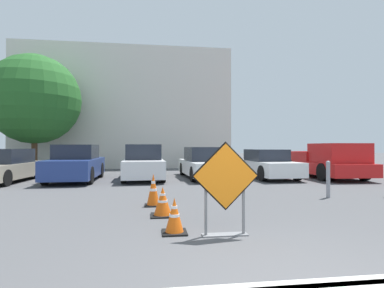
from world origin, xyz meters
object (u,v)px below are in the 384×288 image
road_closed_sign (225,184)px  traffic_cone_third (153,190)px  bollard_nearest (328,178)px  parked_car_third (144,163)px  parked_car_fifth (267,164)px  traffic_cone_nearest (174,216)px  traffic_cone_second (163,202)px  parked_car_fourth (205,164)px  parked_car_nearest (4,167)px  parked_car_second (76,164)px  pickup_truck (328,162)px

road_closed_sign → traffic_cone_third: 2.97m
bollard_nearest → parked_car_third: bearing=134.2°
parked_car_fifth → bollard_nearest: bearing=84.1°
traffic_cone_nearest → bollard_nearest: size_ratio=0.56×
traffic_cone_third → bollard_nearest: 5.03m
traffic_cone_second → parked_car_fourth: size_ratio=0.13×
road_closed_sign → traffic_cone_nearest: bearing=161.5°
bollard_nearest → parked_car_nearest: bearing=154.4°
parked_car_fourth → parked_car_fifth: size_ratio=1.11×
parked_car_third → bollard_nearest: size_ratio=3.86×
parked_car_second → pickup_truck: pickup_truck is taller
traffic_cone_third → parked_car_third: 6.07m
road_closed_sign → parked_car_second: 9.65m
traffic_cone_second → bollard_nearest: bearing=18.6°
traffic_cone_third → pickup_truck: size_ratio=0.16×
parked_car_nearest → parked_car_fourth: bearing=-174.1°
traffic_cone_third → parked_car_fourth: bearing=68.7°
parked_car_nearest → pickup_truck: 14.29m
traffic_cone_second → pickup_truck: bearing=39.6°
traffic_cone_nearest → parked_car_nearest: (-6.46, 8.24, 0.34)m
traffic_cone_third → parked_car_fifth: size_ratio=0.19×
traffic_cone_third → parked_car_nearest: parked_car_nearest is taller
traffic_cone_third → parked_car_second: bearing=119.0°
traffic_cone_third → traffic_cone_nearest: bearing=-82.0°
traffic_cone_nearest → pickup_truck: (7.83, 7.91, 0.43)m
traffic_cone_third → parked_car_fifth: parked_car_fifth is taller
traffic_cone_nearest → parked_car_fourth: 9.01m
parked_car_fourth → bollard_nearest: parked_car_fourth is taller
road_closed_sign → parked_car_second: road_closed_sign is taller
parked_car_second → parked_car_third: parked_car_third is taller
parked_car_fourth → parked_car_nearest: bearing=0.4°
traffic_cone_third → pickup_truck: bearing=33.9°
traffic_cone_second → parked_car_fifth: 8.72m
traffic_cone_third → parked_car_fourth: 6.80m
traffic_cone_second → parked_car_third: parked_car_third is taller
bollard_nearest → parked_car_second: bearing=146.9°
road_closed_sign → traffic_cone_nearest: size_ratio=2.59×
traffic_cone_nearest → parked_car_fifth: (4.98, 8.34, 0.33)m
pickup_truck → parked_car_second: bearing=0.0°
parked_car_fourth → parked_car_fifth: (2.86, -0.41, -0.04)m
traffic_cone_nearest → road_closed_sign: bearing=-18.5°
parked_car_fourth → bollard_nearest: 6.37m
road_closed_sign → pickup_truck: bearing=49.4°
traffic_cone_nearest → parked_car_second: parked_car_second is taller
parked_car_second → parked_car_third: (2.86, 0.16, -0.01)m
traffic_cone_nearest → parked_car_fifth: 9.72m
road_closed_sign → parked_car_nearest: size_ratio=0.33×
road_closed_sign → traffic_cone_nearest: 1.04m
road_closed_sign → traffic_cone_second: size_ratio=2.52×
traffic_cone_second → parked_car_fourth: (2.27, 7.46, 0.36)m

